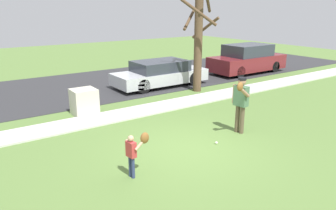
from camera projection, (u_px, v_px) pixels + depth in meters
ground_plane at (128, 115)px, 11.66m from camera, size 48.00×48.00×0.00m
sidewalk_strip at (127, 114)px, 11.73m from camera, size 36.00×1.20×0.06m
road_surface at (78, 87)px, 15.67m from camera, size 36.00×6.80×0.02m
person_adult at (241, 99)px, 9.73m from camera, size 0.68×0.70×1.72m
person_child at (135, 149)px, 7.26m from camera, size 0.49×0.38×1.06m
baseball at (216, 143)px, 9.21m from camera, size 0.07×0.07×0.07m
utility_cabinet at (84, 102)px, 11.62m from camera, size 0.84×0.79×0.93m
street_tree_near at (198, 40)px, 14.36m from camera, size 1.84×1.88×4.31m
parked_sedan_silver at (160, 74)px, 15.76m from camera, size 4.60×1.80×1.23m
parked_suv_maroon at (247, 59)px, 18.91m from camera, size 4.70×1.90×1.63m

